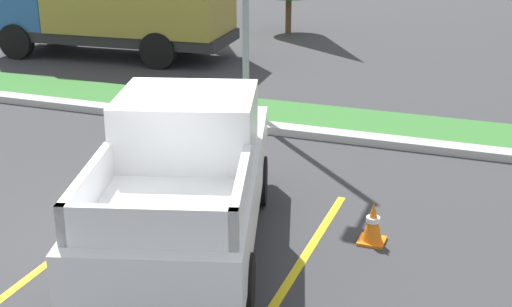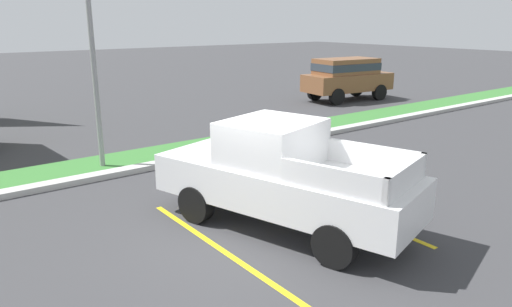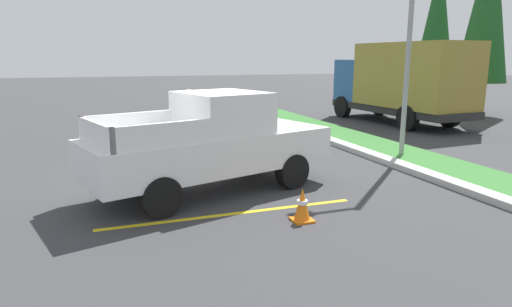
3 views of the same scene
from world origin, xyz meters
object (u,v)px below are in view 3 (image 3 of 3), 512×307
pickup_truck_main (212,143)px  street_light (407,10)px  cypress_tree_leftmost (437,19)px  cypress_tree_left_inner (488,3)px  traffic_cone (302,205)px  cargo_truck_distant (403,80)px

pickup_truck_main → street_light: (-1.45, 5.81, 3.02)m
street_light → pickup_truck_main: bearing=-75.9°
cypress_tree_leftmost → cypress_tree_left_inner: (3.78, -0.46, 0.43)m
cypress_tree_left_inner → traffic_cone: 18.23m
street_light → cypress_tree_left_inner: size_ratio=0.78×
cypress_tree_left_inner → street_light: bearing=-55.8°
cargo_truck_distant → traffic_cone: 13.05m
cargo_truck_distant → cypress_tree_left_inner: (-0.94, 5.20, 3.43)m
street_light → cypress_tree_left_inner: 11.50m
pickup_truck_main → cypress_tree_leftmost: bearing=126.6°
street_light → traffic_cone: bearing=-51.9°
pickup_truck_main → traffic_cone: 2.63m
pickup_truck_main → cypress_tree_left_inner: cypress_tree_left_inner is taller
pickup_truck_main → cargo_truck_distant: bearing=124.5°
pickup_truck_main → street_light: street_light is taller
cypress_tree_leftmost → cargo_truck_distant: bearing=-50.1°
pickup_truck_main → cypress_tree_left_inner: size_ratio=0.62×
cargo_truck_distant → street_light: (5.48, -4.26, 2.21)m
cypress_tree_left_inner → traffic_cone: (10.19, -14.26, -4.99)m
cargo_truck_distant → cypress_tree_left_inner: 6.30m
cargo_truck_distant → cypress_tree_left_inner: bearing=100.3°
cargo_truck_distant → cypress_tree_left_inner: size_ratio=0.77×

